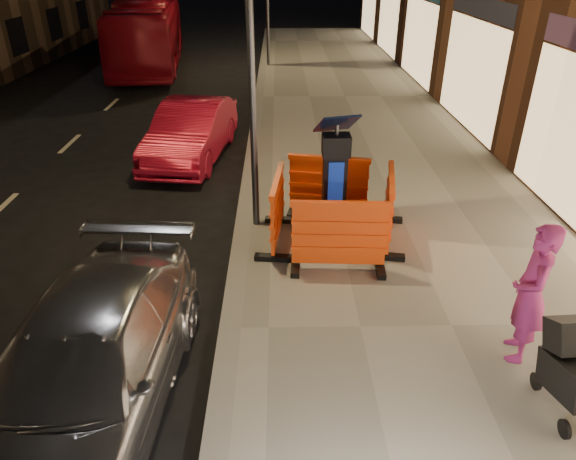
{
  "coord_description": "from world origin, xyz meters",
  "views": [
    {
      "loc": [
        0.68,
        -5.44,
        4.63
      ],
      "look_at": [
        0.8,
        1.0,
        1.1
      ],
      "focal_mm": 32.0,
      "sensor_mm": 36.0,
      "label": 1
    }
  ],
  "objects_px": {
    "barrier_bldgside": "(389,209)",
    "bus_doubledecker": "(152,66)",
    "car_red": "(194,158)",
    "barrier_kerbside": "(277,209)",
    "parking_kiosk": "(334,184)",
    "man": "(530,294)",
    "barrier_back": "(328,186)",
    "car_silver": "(96,410)",
    "barrier_front": "(339,236)"
  },
  "relations": [
    {
      "from": "barrier_kerbside",
      "to": "car_red",
      "type": "bearing_deg",
      "value": 31.73
    },
    {
      "from": "car_silver",
      "to": "bus_doubledecker",
      "type": "relative_size",
      "value": 0.44
    },
    {
      "from": "barrier_bldgside",
      "to": "car_red",
      "type": "height_order",
      "value": "barrier_bldgside"
    },
    {
      "from": "parking_kiosk",
      "to": "barrier_back",
      "type": "height_order",
      "value": "parking_kiosk"
    },
    {
      "from": "parking_kiosk",
      "to": "barrier_front",
      "type": "bearing_deg",
      "value": -81.68
    },
    {
      "from": "parking_kiosk",
      "to": "barrier_bldgside",
      "type": "height_order",
      "value": "parking_kiosk"
    },
    {
      "from": "barrier_kerbside",
      "to": "man",
      "type": "xyz_separation_m",
      "value": [
        2.98,
        -2.94,
        0.32
      ]
    },
    {
      "from": "barrier_back",
      "to": "man",
      "type": "distance_m",
      "value": 4.4
    },
    {
      "from": "bus_doubledecker",
      "to": "car_red",
      "type": "bearing_deg",
      "value": -80.45
    },
    {
      "from": "barrier_front",
      "to": "barrier_kerbside",
      "type": "relative_size",
      "value": 1.0
    },
    {
      "from": "barrier_bldgside",
      "to": "car_red",
      "type": "xyz_separation_m",
      "value": [
        -4.02,
        4.46,
        -0.74
      ]
    },
    {
      "from": "bus_doubledecker",
      "to": "man",
      "type": "xyz_separation_m",
      "value": [
        8.63,
        -19.04,
        1.06
      ]
    },
    {
      "from": "barrier_back",
      "to": "car_silver",
      "type": "bearing_deg",
      "value": -112.23
    },
    {
      "from": "barrier_back",
      "to": "barrier_bldgside",
      "type": "xyz_separation_m",
      "value": [
        0.95,
        -0.95,
        0.0
      ]
    },
    {
      "from": "barrier_bldgside",
      "to": "car_red",
      "type": "bearing_deg",
      "value": 52.34
    },
    {
      "from": "barrier_front",
      "to": "barrier_back",
      "type": "relative_size",
      "value": 1.0
    },
    {
      "from": "barrier_kerbside",
      "to": "car_silver",
      "type": "distance_m",
      "value": 4.25
    },
    {
      "from": "barrier_bldgside",
      "to": "barrier_back",
      "type": "bearing_deg",
      "value": 55.32
    },
    {
      "from": "parking_kiosk",
      "to": "barrier_bldgside",
      "type": "bearing_deg",
      "value": 8.32
    },
    {
      "from": "barrier_back",
      "to": "car_red",
      "type": "bearing_deg",
      "value": 142.48
    },
    {
      "from": "barrier_bldgside",
      "to": "bus_doubledecker",
      "type": "bearing_deg",
      "value": 35.43
    },
    {
      "from": "car_red",
      "to": "bus_doubledecker",
      "type": "xyz_separation_m",
      "value": [
        -3.53,
        11.64,
        0.0
      ]
    },
    {
      "from": "barrier_bldgside",
      "to": "car_silver",
      "type": "relative_size",
      "value": 0.33
    },
    {
      "from": "bus_doubledecker",
      "to": "barrier_bldgside",
      "type": "bearing_deg",
      "value": -72.19
    },
    {
      "from": "man",
      "to": "bus_doubledecker",
      "type": "bearing_deg",
      "value": -138.55
    },
    {
      "from": "bus_doubledecker",
      "to": "man",
      "type": "relative_size",
      "value": 5.59
    },
    {
      "from": "parking_kiosk",
      "to": "bus_doubledecker",
      "type": "bearing_deg",
      "value": 120.59
    },
    {
      "from": "barrier_bldgside",
      "to": "car_red",
      "type": "distance_m",
      "value": 6.05
    },
    {
      "from": "barrier_front",
      "to": "car_red",
      "type": "height_order",
      "value": "barrier_front"
    },
    {
      "from": "barrier_kerbside",
      "to": "parking_kiosk",
      "type": "bearing_deg",
      "value": -83.68
    },
    {
      "from": "parking_kiosk",
      "to": "barrier_bldgside",
      "type": "distance_m",
      "value": 1.06
    },
    {
      "from": "barrier_front",
      "to": "car_red",
      "type": "xyz_separation_m",
      "value": [
        -3.07,
        5.41,
        -0.74
      ]
    },
    {
      "from": "car_red",
      "to": "bus_doubledecker",
      "type": "distance_m",
      "value": 12.16
    },
    {
      "from": "parking_kiosk",
      "to": "barrier_front",
      "type": "height_order",
      "value": "parking_kiosk"
    },
    {
      "from": "barrier_front",
      "to": "barrier_kerbside",
      "type": "bearing_deg",
      "value": 138.32
    },
    {
      "from": "barrier_back",
      "to": "parking_kiosk",
      "type": "bearing_deg",
      "value": -78.68
    },
    {
      "from": "barrier_back",
      "to": "barrier_kerbside",
      "type": "xyz_separation_m",
      "value": [
        -0.95,
        -0.95,
        0.0
      ]
    },
    {
      "from": "barrier_front",
      "to": "car_red",
      "type": "distance_m",
      "value": 6.26
    },
    {
      "from": "car_red",
      "to": "barrier_bldgside",
      "type": "bearing_deg",
      "value": -40.66
    },
    {
      "from": "barrier_back",
      "to": "man",
      "type": "xyz_separation_m",
      "value": [
        2.03,
        -3.89,
        0.32
      ]
    },
    {
      "from": "man",
      "to": "parking_kiosk",
      "type": "bearing_deg",
      "value": -128.23
    },
    {
      "from": "barrier_kerbside",
      "to": "bus_doubledecker",
      "type": "distance_m",
      "value": 17.08
    },
    {
      "from": "parking_kiosk",
      "to": "barrier_front",
      "type": "relative_size",
      "value": 1.4
    },
    {
      "from": "car_red",
      "to": "man",
      "type": "relative_size",
      "value": 2.3
    },
    {
      "from": "barrier_bldgside",
      "to": "man",
      "type": "xyz_separation_m",
      "value": [
        1.08,
        -2.94,
        0.32
      ]
    },
    {
      "from": "barrier_kerbside",
      "to": "bus_doubledecker",
      "type": "xyz_separation_m",
      "value": [
        -5.64,
        16.1,
        -0.74
      ]
    },
    {
      "from": "barrier_back",
      "to": "car_silver",
      "type": "height_order",
      "value": "barrier_back"
    },
    {
      "from": "parking_kiosk",
      "to": "car_silver",
      "type": "bearing_deg",
      "value": -121.6
    },
    {
      "from": "parking_kiosk",
      "to": "barrier_kerbside",
      "type": "distance_m",
      "value": 1.06
    },
    {
      "from": "parking_kiosk",
      "to": "car_silver",
      "type": "relative_size",
      "value": 0.47
    }
  ]
}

